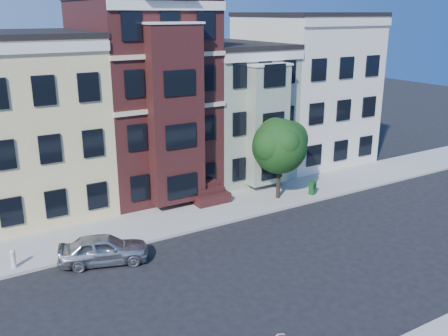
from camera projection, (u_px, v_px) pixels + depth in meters
ground at (273, 276)px, 22.30m from camera, size 120.00×120.00×0.00m
far_sidewalk at (190, 215)px, 28.80m from camera, size 60.00×4.00×0.15m
house_yellow at (31, 125)px, 29.17m from camera, size 7.00×9.00×10.00m
house_brown at (142, 98)px, 32.34m from camera, size 7.00×9.00×12.00m
house_green at (227, 111)px, 36.01m from camera, size 6.00×9.00×9.00m
house_cream at (303, 89)px, 39.18m from camera, size 8.00×9.00×11.00m
street_tree at (279, 150)px, 30.44m from camera, size 5.56×5.56×6.23m
parked_car at (104, 249)px, 23.33m from camera, size 4.45×2.90×1.41m
newspaper_box at (313, 188)px, 31.84m from camera, size 0.49×0.47×0.88m
fire_hydrant at (13, 261)px, 22.66m from camera, size 0.32×0.32×0.71m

